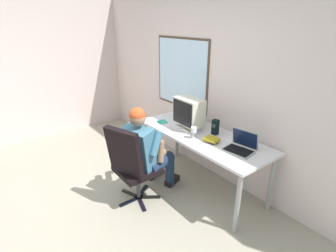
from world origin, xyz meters
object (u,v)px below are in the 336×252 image
Objects in this scene: desk at (202,140)px; office_chair at (131,163)px; laptop at (241,145)px; book_stack at (211,140)px; person_seated at (145,150)px; crt_monitor at (189,112)px; wine_glass at (194,130)px; desk_speaker at (215,127)px; cd_case at (162,122)px.

office_chair is (-0.21, -0.92, -0.11)m from desk.
laptop reaches higher than desk.
laptop is at bearing 17.81° from book_stack.
person_seated is 2.87× the size of crt_monitor.
wine_glass is 0.74× the size of book_stack.
crt_monitor reaches higher than desk_speaker.
crt_monitor reaches higher than book_stack.
office_chair is at bearing -129.68° from laptop.
crt_monitor reaches higher than office_chair.
crt_monitor reaches higher than laptop.
crt_monitor is at bearing 92.80° from office_chair.
person_seated is 0.81m from book_stack.
cd_case is (-0.39, -0.15, -0.22)m from crt_monitor.
crt_monitor is 0.35m from wine_glass.
wine_glass is (0.03, -0.17, 0.18)m from desk.
wine_glass reaches higher than desk.
person_seated is (-0.29, -0.66, -0.06)m from desk.
office_chair is 5.98× the size of cd_case.
book_stack is at bearing 62.01° from office_chair.
laptop is at bearing 38.99° from person_seated.
person_seated is at bearing -116.26° from desk_speaker.
crt_monitor reaches higher than cd_case.
crt_monitor is 0.53m from book_stack.
crt_monitor is 2.88× the size of wine_glass.
person_seated reaches higher than laptop.
wine_glass reaches higher than cd_case.
book_stack is at bearing 5.07° from cd_case.
laptop is 1.24m from cd_case.
cd_case is at bearing -159.67° from desk_speaker.
cd_case is (-0.75, -0.28, -0.09)m from desk_speaker.
crt_monitor is 0.47m from cd_case.
wine_glass is at bearing -104.14° from desk_speaker.
desk_speaker is 0.80m from cd_case.
office_chair is 1.13m from desk_speaker.
laptop is 0.36m from book_stack.
wine_glass is (-0.55, -0.20, 0.04)m from laptop.
crt_monitor is at bearing 172.05° from book_stack.
wine_glass is at bearing -80.67° from desk.
wine_glass is at bearing -1.39° from cd_case.
desk is 1.54× the size of person_seated.
cd_case is at bearing 119.58° from office_chair.
cd_case is (-0.36, 0.51, 0.14)m from person_seated.
person_seated is 6.15× the size of book_stack.
office_chair is 1.00m from crt_monitor.
desk_speaker is at bearing 73.25° from office_chair.
desk is at bearing 66.54° from person_seated.
cd_case is at bearing -174.93° from book_stack.
crt_monitor is 2.15× the size of desk_speaker.
office_chair is 2.94× the size of laptop.
wine_glass is at bearing 72.24° from office_chair.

